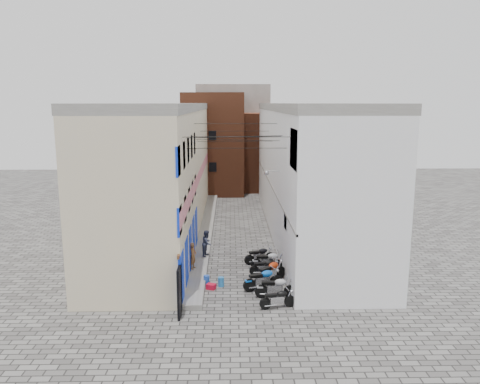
{
  "coord_description": "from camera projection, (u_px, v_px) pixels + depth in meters",
  "views": [
    {
      "loc": [
        -0.32,
        -19.32,
        9.02
      ],
      "look_at": [
        0.33,
        12.23,
        3.0
      ],
      "focal_mm": 35.0,
      "sensor_mm": 36.0,
      "label": 1
    }
  ],
  "objects": [
    {
      "name": "water_jug_near",
      "position": [
        221.0,
        282.0,
        23.34
      ],
      "size": [
        0.34,
        0.34,
        0.47
      ],
      "primitive_type": "cylinder",
      "rotation": [
        0.0,
        0.0,
        0.13
      ],
      "color": "#2574BB",
      "rests_on": "ground"
    },
    {
      "name": "motorcycle_g",
      "position": [
        260.0,
        255.0,
        26.59
      ],
      "size": [
        1.95,
        1.18,
        1.07
      ],
      "primitive_type": null,
      "rotation": [
        0.0,
        0.0,
        -1.23
      ],
      "color": "black",
      "rests_on": "ground"
    },
    {
      "name": "motorcycle_e",
      "position": [
        265.0,
        266.0,
        24.82
      ],
      "size": [
        1.7,
        0.61,
        0.97
      ],
      "primitive_type": null,
      "rotation": [
        0.0,
        0.0,
        -1.52
      ],
      "color": "black",
      "rests_on": "ground"
    },
    {
      "name": "far_shopfront",
      "position": [
        234.0,
        185.0,
        45.19
      ],
      "size": [
        2.0,
        0.3,
        2.4
      ],
      "primitive_type": "cube",
      "color": "black",
      "rests_on": "ground"
    },
    {
      "name": "plinth",
      "position": [
        206.0,
        230.0,
        33.37
      ],
      "size": [
        0.9,
        26.0,
        0.25
      ],
      "primitive_type": "cube",
      "color": "slate",
      "rests_on": "ground"
    },
    {
      "name": "ground",
      "position": [
        238.0,
        310.0,
        20.67
      ],
      "size": [
        90.0,
        90.0,
        0.0
      ],
      "primitive_type": "plane",
      "color": "#4F4D4B",
      "rests_on": "ground"
    },
    {
      "name": "motorcycle_c",
      "position": [
        263.0,
        278.0,
        22.85
      ],
      "size": [
        2.14,
        1.28,
        1.18
      ],
      "primitive_type": null,
      "rotation": [
        0.0,
        0.0,
        -1.23
      ],
      "color": "blue",
      "rests_on": "ground"
    },
    {
      "name": "building_far_brick_right",
      "position": [
        262.0,
        151.0,
        49.44
      ],
      "size": [
        5.0,
        6.0,
        8.0
      ],
      "primitive_type": "cube",
      "color": "brown",
      "rests_on": "ground"
    },
    {
      "name": "building_right",
      "position": [
        306.0,
        169.0,
        32.69
      ],
      "size": [
        5.94,
        26.0,
        9.0
      ],
      "color": "white",
      "rests_on": "ground"
    },
    {
      "name": "building_far_brick_left",
      "position": [
        214.0,
        143.0,
        47.19
      ],
      "size": [
        6.0,
        6.0,
        10.0
      ],
      "primitive_type": "cube",
      "color": "brown",
      "rests_on": "ground"
    },
    {
      "name": "person_b",
      "position": [
        207.0,
        243.0,
        27.16
      ],
      "size": [
        0.76,
        0.87,
        1.52
      ],
      "primitive_type": "imported",
      "rotation": [
        0.0,
        0.0,
        1.28
      ],
      "color": "#31364A",
      "rests_on": "plinth"
    },
    {
      "name": "overhead_wires",
      "position": [
        236.0,
        137.0,
        26.84
      ],
      "size": [
        5.8,
        13.02,
        1.32
      ],
      "color": "black",
      "rests_on": "ground"
    },
    {
      "name": "red_crate",
      "position": [
        211.0,
        287.0,
        23.0
      ],
      "size": [
        0.52,
        0.46,
        0.26
      ],
      "primitive_type": "cube",
      "rotation": [
        0.0,
        0.0,
        -0.41
      ],
      "color": "red",
      "rests_on": "ground"
    },
    {
      "name": "motorcycle_b",
      "position": [
        276.0,
        286.0,
        21.89
      ],
      "size": [
        2.0,
        0.7,
        1.14
      ],
      "primitive_type": null,
      "rotation": [
        0.0,
        0.0,
        -1.61
      ],
      "color": "#9D9DA2",
      "rests_on": "ground"
    },
    {
      "name": "motorcycle_f",
      "position": [
        269.0,
        260.0,
        25.58
      ],
      "size": [
        2.02,
        0.72,
        1.15
      ],
      "primitive_type": null,
      "rotation": [
        0.0,
        0.0,
        -1.53
      ],
      "color": "#999A9E",
      "rests_on": "ground"
    },
    {
      "name": "motorcycle_a",
      "position": [
        278.0,
        298.0,
        20.81
      ],
      "size": [
        1.75,
        0.87,
        0.97
      ],
      "primitive_type": null,
      "rotation": [
        0.0,
        0.0,
        -1.36
      ],
      "color": "black",
      "rests_on": "ground"
    },
    {
      "name": "building_far_concrete",
      "position": [
        233.0,
        134.0,
        53.03
      ],
      "size": [
        8.0,
        5.0,
        11.0
      ],
      "primitive_type": "cube",
      "color": "slate",
      "rests_on": "ground"
    },
    {
      "name": "building_left",
      "position": [
        163.0,
        169.0,
        32.44
      ],
      "size": [
        5.1,
        27.0,
        9.0
      ],
      "color": "beige",
      "rests_on": "ground"
    },
    {
      "name": "motorcycle_d",
      "position": [
        270.0,
        271.0,
        23.75
      ],
      "size": [
        2.07,
        1.97,
        1.26
      ],
      "primitive_type": null,
      "rotation": [
        0.0,
        0.0,
        -0.83
      ],
      "color": "#A72B0B",
      "rests_on": "ground"
    },
    {
      "name": "person_a",
      "position": [
        193.0,
        256.0,
        25.05
      ],
      "size": [
        0.47,
        0.6,
        1.44
      ],
      "primitive_type": "imported",
      "rotation": [
        0.0,
        0.0,
        1.3
      ],
      "color": "brown",
      "rests_on": "plinth"
    },
    {
      "name": "water_jug_far",
      "position": [
        207.0,
        280.0,
        23.59
      ],
      "size": [
        0.34,
        0.34,
        0.46
      ],
      "primitive_type": "cylinder",
      "rotation": [
        0.0,
        0.0,
        0.14
      ],
      "color": "blue",
      "rests_on": "ground"
    }
  ]
}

